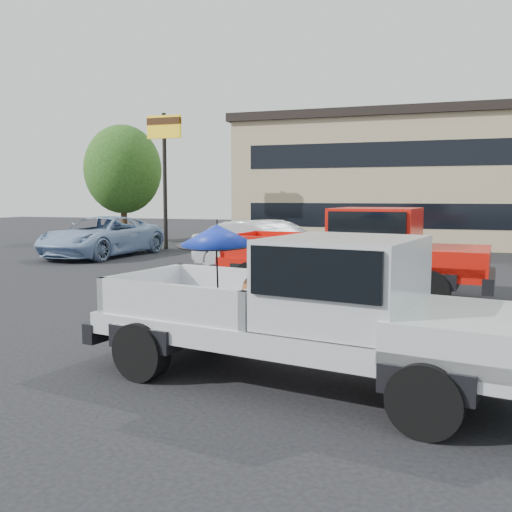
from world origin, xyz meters
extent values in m
plane|color=black|center=(0.00, 0.00, 0.00)|extent=(90.00, 90.00, 0.00)
cube|color=silver|center=(-3.00, 2.00, 0.00)|extent=(0.12, 5.00, 0.01)
cube|color=silver|center=(3.00, 2.00, 0.00)|extent=(0.12, 5.00, 0.01)
cube|color=tan|center=(2.00, 21.00, 3.00)|extent=(20.00, 8.00, 6.00)
cube|color=black|center=(2.00, 21.00, 6.10)|extent=(20.40, 8.40, 0.40)
cube|color=black|center=(2.00, 17.02, 1.50)|extent=(18.00, 0.08, 1.10)
cube|color=black|center=(2.00, 17.02, 4.20)|extent=(18.00, 0.08, 1.10)
cylinder|color=black|center=(-10.00, 14.00, 3.00)|extent=(0.18, 0.18, 6.00)
cube|color=yellow|center=(-10.00, 14.00, 5.40)|extent=(1.60, 0.18, 1.00)
cube|color=#381E0C|center=(-10.00, 14.00, 5.65)|extent=(1.60, 0.22, 0.30)
cylinder|color=#332114|center=(-14.00, 17.00, 1.21)|extent=(0.32, 0.32, 2.42)
ellipsoid|color=#1E4413|center=(-14.00, 17.00, 3.74)|extent=(3.96, 3.96, 4.55)
cylinder|color=black|center=(-1.61, -2.57, 0.38)|extent=(0.80, 0.41, 0.76)
cylinder|color=black|center=(-1.28, -0.76, 0.38)|extent=(0.80, 0.41, 0.76)
cylinder|color=black|center=(1.93, -3.22, 0.38)|extent=(0.80, 0.41, 0.76)
cylinder|color=black|center=(2.26, -1.41, 0.38)|extent=(0.80, 0.41, 0.76)
cube|color=silver|center=(0.37, -2.00, 0.67)|extent=(5.65, 2.86, 0.28)
cube|color=silver|center=(2.34, -2.36, 0.88)|extent=(1.82, 2.16, 0.46)
cube|color=black|center=(-2.33, -1.50, 0.50)|extent=(0.53, 1.96, 0.28)
cube|color=silver|center=(0.91, -2.10, 1.35)|extent=(1.95, 2.11, 1.05)
cube|color=black|center=(0.91, -2.10, 1.55)|extent=(1.83, 2.18, 0.55)
cube|color=black|center=(-1.05, -1.74, 0.73)|extent=(2.59, 2.22, 0.10)
cube|color=silver|center=(-0.90, -0.88, 1.03)|extent=(2.28, 0.51, 0.50)
cube|color=silver|center=(-1.21, -2.59, 1.03)|extent=(2.28, 0.51, 0.50)
cube|color=silver|center=(-2.14, -1.54, 1.03)|extent=(0.43, 1.83, 0.50)
cube|color=silver|center=(0.03, -1.94, 1.03)|extent=(0.43, 1.83, 0.50)
ellipsoid|color=brown|center=(-0.50, -1.82, 0.93)|extent=(0.51, 0.45, 0.30)
cylinder|color=brown|center=(-0.28, -1.94, 0.89)|extent=(0.07, 0.07, 0.23)
cylinder|color=brown|center=(-0.25, -1.79, 0.89)|extent=(0.07, 0.07, 0.23)
ellipsoid|color=brown|center=(-0.35, -1.85, 1.12)|extent=(0.33, 0.30, 0.41)
cylinder|color=red|center=(-0.33, -1.86, 1.25)|extent=(0.20, 0.20, 0.04)
sphere|color=brown|center=(-0.26, -1.87, 1.35)|extent=(0.22, 0.22, 0.22)
cone|color=black|center=(-0.14, -1.89, 1.33)|extent=(0.17, 0.13, 0.10)
cone|color=black|center=(-0.29, -1.92, 1.46)|extent=(0.08, 0.08, 0.11)
cone|color=black|center=(-0.27, -1.81, 1.46)|extent=(0.08, 0.08, 0.11)
cylinder|color=brown|center=(-0.67, -1.79, 0.84)|extent=(0.27, 0.05, 0.09)
cylinder|color=black|center=(-0.87, -1.80, 1.31)|extent=(0.02, 0.10, 1.05)
cone|color=#1328A7|center=(-0.87, -1.80, 1.85)|extent=(1.10, 1.12, 0.36)
cylinder|color=black|center=(-0.87, -1.80, 2.01)|extent=(0.02, 0.02, 0.10)
cylinder|color=black|center=(-0.87, -1.80, 1.72)|extent=(1.10, 1.10, 0.09)
cylinder|color=black|center=(-2.27, 3.64, 0.42)|extent=(0.87, 0.38, 0.85)
cylinder|color=black|center=(-2.11, 5.69, 0.42)|extent=(0.87, 0.38, 0.85)
cylinder|color=black|center=(1.74, 3.32, 0.42)|extent=(0.87, 0.38, 0.85)
cylinder|color=black|center=(1.90, 5.37, 0.42)|extent=(0.87, 0.38, 0.85)
cube|color=red|center=(-0.13, 4.50, 0.75)|extent=(6.18, 2.62, 0.31)
cube|color=red|center=(2.10, 4.32, 0.98)|extent=(1.84, 2.27, 0.51)
cube|color=black|center=(2.93, 4.25, 0.56)|extent=(0.40, 2.20, 0.34)
cube|color=black|center=(-3.19, 4.75, 0.56)|extent=(0.38, 2.20, 0.31)
cube|color=red|center=(0.48, 4.45, 1.51)|extent=(2.00, 2.20, 1.17)
cube|color=black|center=(0.48, 4.45, 1.73)|extent=(1.84, 2.30, 0.61)
cube|color=black|center=(-1.74, 4.63, 0.82)|extent=(2.73, 2.26, 0.11)
cube|color=red|center=(-1.67, 5.60, 1.15)|extent=(2.57, 0.32, 0.56)
cube|color=red|center=(-1.82, 3.66, 1.15)|extent=(2.57, 0.32, 0.56)
cube|color=red|center=(-2.97, 4.73, 1.15)|extent=(0.28, 2.06, 0.56)
cube|color=red|center=(-0.52, 4.53, 1.15)|extent=(0.28, 2.06, 0.56)
imported|color=#9EA2A5|center=(-2.99, 7.19, 0.82)|extent=(5.25, 3.51, 1.64)
imported|color=#839FC4|center=(-10.85, 10.29, 0.79)|extent=(2.93, 5.80, 1.57)
camera|label=1|loc=(2.10, -8.87, 2.37)|focal=40.00mm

